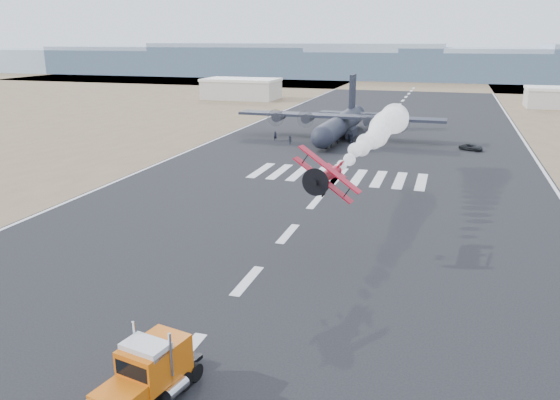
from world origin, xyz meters
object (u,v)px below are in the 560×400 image
at_px(aerobatic_biplane, 326,176).
at_px(crew_c, 290,140).
at_px(crew_h, 349,139).
at_px(crew_b, 337,140).
at_px(crew_e, 351,139).
at_px(crew_a, 275,136).
at_px(crew_g, 320,137).
at_px(semi_truck, 148,372).
at_px(crew_d, 352,138).
at_px(crew_f, 331,142).
at_px(transport_aircraft, 341,123).
at_px(hangar_left, 241,89).
at_px(support_vehicle, 471,147).

height_order(aerobatic_biplane, crew_c, aerobatic_biplane).
height_order(aerobatic_biplane, crew_h, aerobatic_biplane).
xyz_separation_m(crew_b, crew_e, (2.53, 0.97, 0.13)).
height_order(crew_a, crew_g, crew_a).
distance_m(semi_truck, crew_b, 79.73).
bearing_deg(crew_h, crew_d, 38.68).
bearing_deg(crew_c, crew_h, 47.00).
height_order(crew_d, crew_f, crew_f).
height_order(crew_e, crew_h, crew_e).
distance_m(transport_aircraft, crew_d, 6.42).
bearing_deg(hangar_left, crew_c, -62.42).
xyz_separation_m(aerobatic_biplane, transport_aircraft, (-10.95, 62.81, -4.69)).
xyz_separation_m(crew_b, crew_f, (-0.30, -4.02, 0.14)).
relative_size(transport_aircraft, crew_a, 22.40).
bearing_deg(crew_b, crew_g, 119.36).
bearing_deg(semi_truck, crew_f, 105.58).
distance_m(crew_b, crew_h, 2.53).
height_order(aerobatic_biplane, crew_d, aerobatic_biplane).
xyz_separation_m(hangar_left, support_vehicle, (71.23, -69.02, -2.82)).
relative_size(aerobatic_biplane, crew_b, 3.83).
relative_size(crew_b, crew_g, 0.98).
bearing_deg(transport_aircraft, aerobatic_biplane, -79.09).
height_order(support_vehicle, crew_f, crew_f).
xyz_separation_m(semi_truck, crew_d, (-2.96, 81.09, -0.84)).
bearing_deg(transport_aircraft, hangar_left, 127.10).
bearing_deg(transport_aircraft, crew_d, -55.86).
xyz_separation_m(crew_c, crew_f, (8.25, -0.64, 0.12)).
distance_m(aerobatic_biplane, crew_f, 53.66).
bearing_deg(semi_truck, support_vehicle, 87.89).
distance_m(semi_truck, crew_d, 81.14).
bearing_deg(semi_truck, crew_e, 103.30).
distance_m(crew_c, crew_h, 11.60).
xyz_separation_m(crew_e, crew_f, (-2.83, -5.00, 0.01)).
height_order(crew_c, crew_h, crew_c).
xyz_separation_m(hangar_left, crew_g, (42.82, -67.87, -2.60)).
bearing_deg(crew_a, crew_g, -27.70).
bearing_deg(semi_truck, crew_a, 113.94).
bearing_deg(crew_d, crew_h, 56.08).
xyz_separation_m(aerobatic_biplane, crew_f, (-10.51, 52.18, -6.84)).
distance_m(hangar_left, crew_g, 80.29).
distance_m(support_vehicle, crew_f, 25.22).
distance_m(transport_aircraft, crew_c, 12.89).
height_order(crew_a, crew_b, crew_a).
distance_m(crew_b, crew_f, 4.04).
relative_size(hangar_left, support_vehicle, 5.81).
relative_size(crew_a, crew_d, 0.99).
bearing_deg(crew_f, semi_truck, 167.62).
bearing_deg(crew_b, transport_aircraft, 61.41).
bearing_deg(transport_aircraft, crew_g, -123.21).
height_order(crew_f, crew_h, crew_f).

